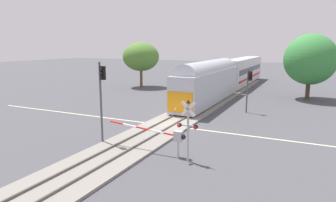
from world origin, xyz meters
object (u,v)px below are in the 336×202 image
crossing_signal_mast (188,124)px  pine_left_background (141,57)px  crossing_gate_near (169,135)px  oak_far_right (310,59)px  commuter_train (229,75)px  traffic_signal_median (102,90)px  traffic_signal_far_side (249,83)px

crossing_signal_mast → pine_left_background: bearing=125.4°
crossing_gate_near → oak_far_right: 29.03m
crossing_signal_mast → pine_left_background: pine_left_background is taller
crossing_gate_near → commuter_train: bearing=96.7°
crossing_gate_near → traffic_signal_median: (-5.54, 0.08, 2.69)m
oak_far_right → pine_left_background: 26.95m
commuter_train → oak_far_right: size_ratio=4.68×
traffic_signal_median → crossing_signal_mast: bearing=-4.1°
crossing_signal_mast → oak_far_right: (6.51, 28.03, 2.99)m
traffic_signal_median → oak_far_right: oak_far_right is taller
commuter_train → traffic_signal_far_side: commuter_train is taller
crossing_gate_near → oak_far_right: (8.05, 27.60, 4.02)m
traffic_signal_median → oak_far_right: bearing=63.7°
traffic_signal_median → crossing_gate_near: bearing=-0.8°
crossing_signal_mast → traffic_signal_far_side: (0.73, 15.99, 0.81)m
oak_far_right → pine_left_background: (-26.94, 0.75, -0.12)m
crossing_gate_near → traffic_signal_median: traffic_signal_median is taller
traffic_signal_far_side → oak_far_right: bearing=64.3°
crossing_gate_near → traffic_signal_far_side: bearing=81.7°
traffic_signal_far_side → crossing_signal_mast: bearing=-92.6°
oak_far_right → crossing_signal_mast: bearing=-103.1°
crossing_signal_mast → traffic_signal_far_side: traffic_signal_far_side is taller
commuter_train → traffic_signal_median: 29.06m
commuter_train → oak_far_right: 11.84m
commuter_train → pine_left_background: pine_left_background is taller
crossing_gate_near → pine_left_background: pine_left_background is taller
traffic_signal_far_side → oak_far_right: 13.53m
crossing_gate_near → pine_left_background: (-18.89, 28.35, 3.90)m
traffic_signal_far_side → pine_left_background: bearing=148.8°
traffic_signal_median → oak_far_right: size_ratio=0.70×
crossing_signal_mast → crossing_gate_near: bearing=164.3°
crossing_signal_mast → traffic_signal_far_side: 16.02m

